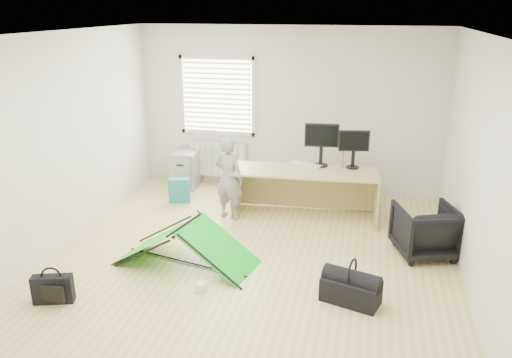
% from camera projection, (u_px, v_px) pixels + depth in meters
% --- Properties ---
extents(ground, '(5.50, 5.50, 0.00)m').
position_uv_depth(ground, '(249.00, 262.00, 6.13)').
color(ground, '#D2BE70').
rests_on(ground, ground).
extents(back_wall, '(5.00, 0.02, 2.70)m').
position_uv_depth(back_wall, '(288.00, 110.00, 8.21)').
color(back_wall, silver).
rests_on(back_wall, ground).
extents(window, '(1.20, 0.06, 1.20)m').
position_uv_depth(window, '(217.00, 96.00, 8.37)').
color(window, silver).
rests_on(window, back_wall).
extents(radiator, '(1.00, 0.12, 0.60)m').
position_uv_depth(radiator, '(218.00, 159.00, 8.69)').
color(radiator, silver).
rests_on(radiator, back_wall).
extents(desk, '(2.16, 0.81, 0.72)m').
position_uv_depth(desk, '(304.00, 194.00, 7.34)').
color(desk, tan).
rests_on(desk, ground).
extents(filing_cabinet, '(0.44, 0.56, 0.63)m').
position_uv_depth(filing_cabinet, '(186.00, 169.00, 8.63)').
color(filing_cabinet, '#999C9E').
rests_on(filing_cabinet, ground).
extents(monitor_left, '(0.50, 0.15, 0.47)m').
position_uv_depth(monitor_left, '(321.00, 151.00, 7.36)').
color(monitor_left, black).
rests_on(monitor_left, desk).
extents(monitor_right, '(0.45, 0.17, 0.42)m').
position_uv_depth(monitor_right, '(353.00, 154.00, 7.28)').
color(monitor_right, black).
rests_on(monitor_right, desk).
extents(keyboard, '(0.52, 0.34, 0.02)m').
position_uv_depth(keyboard, '(305.00, 165.00, 7.46)').
color(keyboard, beige).
rests_on(keyboard, desk).
extents(thermos, '(0.08, 0.08, 0.24)m').
position_uv_depth(thermos, '(342.00, 159.00, 7.36)').
color(thermos, '#BC696B').
rests_on(thermos, desk).
extents(office_chair, '(0.88, 0.90, 0.65)m').
position_uv_depth(office_chair, '(425.00, 230.00, 6.24)').
color(office_chair, black).
rests_on(office_chair, ground).
extents(person, '(0.52, 0.41, 1.24)m').
position_uv_depth(person, '(229.00, 178.00, 7.23)').
color(person, gray).
rests_on(person, ground).
extents(kite, '(1.78, 1.07, 0.52)m').
position_uv_depth(kite, '(185.00, 244.00, 6.03)').
color(kite, '#12BF1D').
rests_on(kite, ground).
extents(storage_crate, '(0.52, 0.38, 0.28)m').
position_uv_depth(storage_crate, '(361.00, 198.00, 7.80)').
color(storage_crate, silver).
rests_on(storage_crate, ground).
extents(tote_bag, '(0.36, 0.22, 0.39)m').
position_uv_depth(tote_bag, '(179.00, 190.00, 7.95)').
color(tote_bag, '#1E7F7D').
rests_on(tote_bag, ground).
extents(laptop_bag, '(0.44, 0.24, 0.31)m').
position_uv_depth(laptop_bag, '(53.00, 289.00, 5.26)').
color(laptop_bag, black).
rests_on(laptop_bag, ground).
extents(white_box, '(0.13, 0.13, 0.11)m').
position_uv_depth(white_box, '(201.00, 287.00, 5.49)').
color(white_box, silver).
rests_on(white_box, ground).
extents(duffel_bag, '(0.67, 0.47, 0.26)m').
position_uv_depth(duffel_bag, '(351.00, 291.00, 5.28)').
color(duffel_bag, black).
rests_on(duffel_bag, ground).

